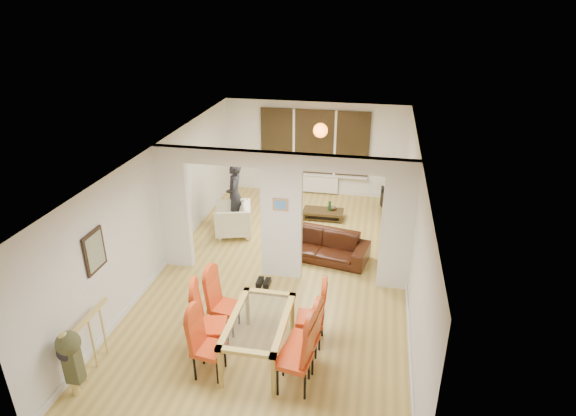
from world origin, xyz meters
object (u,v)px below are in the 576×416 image
(armchair, at_px, (233,219))
(coffee_table, at_px, (323,215))
(dining_chair_rc, at_px, (310,314))
(television, at_px, (384,203))
(person, at_px, (235,195))
(bottle, at_px, (330,206))
(dining_chair_rb, at_px, (303,336))
(sofa, at_px, (320,245))
(dining_chair_lb, at_px, (210,322))
(dining_chair_lc, at_px, (224,303))
(dining_chair_la, at_px, (209,345))
(dining_chair_ra, at_px, (294,355))
(dining_table, at_px, (259,338))
(bowl, at_px, (332,208))

(armchair, height_order, coffee_table, armchair)
(dining_chair_rc, distance_m, television, 5.51)
(person, relative_size, coffee_table, 1.64)
(dining_chair_rc, distance_m, bottle, 4.74)
(dining_chair_rb, bearing_deg, dining_chair_rc, 95.62)
(dining_chair_rb, bearing_deg, coffee_table, 102.48)
(sofa, height_order, television, sofa)
(armchair, xyz_separation_m, bottle, (2.15, 1.26, -0.01))
(dining_chair_lb, xyz_separation_m, dining_chair_rb, (1.47, -0.02, -0.04))
(dining_chair_rc, xyz_separation_m, bottle, (-0.22, 4.73, -0.18))
(dining_chair_rc, bearing_deg, bottle, 90.21)
(bottle, bearing_deg, dining_chair_rc, -87.29)
(dining_chair_lb, height_order, armchair, dining_chair_lb)
(television, bearing_deg, dining_chair_rc, 147.23)
(dining_chair_rb, height_order, dining_chair_rc, same)
(bottle, bearing_deg, dining_chair_lb, -103.55)
(armchair, bearing_deg, coffee_table, 106.33)
(dining_chair_lc, relative_size, television, 1.13)
(dining_chair_rc, bearing_deg, television, 75.69)
(dining_chair_rc, bearing_deg, dining_chair_rb, -95.54)
(armchair, height_order, person, person)
(dining_chair_la, relative_size, coffee_table, 1.06)
(dining_chair_la, bearing_deg, person, 109.87)
(television, bearing_deg, dining_chair_ra, 148.37)
(dining_chair_lb, relative_size, dining_chair_rc, 1.08)
(dining_table, xyz_separation_m, dining_chair_lb, (-0.77, -0.04, 0.22))
(sofa, relative_size, armchair, 2.42)
(dining_chair_la, xyz_separation_m, coffee_table, (0.98, 5.71, -0.42))
(dining_chair_la, bearing_deg, armchair, 110.26)
(dining_chair_la, height_order, person, person)
(dining_chair_lc, distance_m, coffee_table, 4.82)
(television, bearing_deg, dining_chair_lc, 133.34)
(dining_chair_ra, xyz_separation_m, bowl, (-0.10, 5.85, -0.33))
(person, bearing_deg, sofa, 51.83)
(dining_chair_lc, bearing_deg, dining_chair_la, -75.56)
(person, bearing_deg, dining_chair_ra, 13.73)
(dining_chair_ra, bearing_deg, dining_chair_rc, 94.78)
(dining_chair_la, relative_size, dining_chair_ra, 0.91)
(dining_chair_la, relative_size, dining_chair_rc, 0.98)
(dining_chair_lc, bearing_deg, dining_chair_ra, -28.31)
(dining_chair_la, height_order, bowl, dining_chair_la)
(dining_chair_ra, bearing_deg, dining_table, 150.05)
(dining_chair_la, xyz_separation_m, sofa, (1.16, 3.78, -0.24))
(dining_table, distance_m, dining_chair_ra, 0.86)
(dining_chair_rb, distance_m, person, 5.06)
(dining_chair_rc, bearing_deg, sofa, 91.61)
(dining_chair_ra, height_order, sofa, dining_chair_ra)
(person, height_order, bowl, person)
(dining_chair_lb, relative_size, television, 1.21)
(bottle, bearing_deg, dining_table, -95.50)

